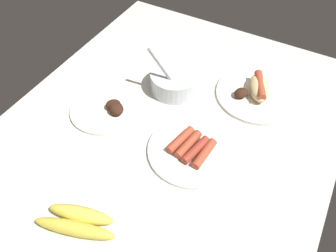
{
  "coord_description": "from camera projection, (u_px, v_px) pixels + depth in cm",
  "views": [
    {
      "loc": [
        49.45,
        29.95,
        72.42
      ],
      "look_at": [
        -3.06,
        0.95,
        3.0
      ],
      "focal_mm": 36.03,
      "sensor_mm": 36.0,
      "label": 1
    }
  ],
  "objects": [
    {
      "name": "bowl_coleslaw",
      "position": [
        175.0,
        80.0,
        1.03
      ],
      "size": [
        15.15,
        15.15,
        16.02
      ],
      "color": "silver",
      "rests_on": "ground_plane"
    },
    {
      "name": "plate_hotdog_assembled",
      "position": [
        257.0,
        92.0,
        1.03
      ],
      "size": [
        25.38,
        25.38,
        5.61
      ],
      "color": "white",
      "rests_on": "ground_plane"
    },
    {
      "name": "plate_grilled_meat",
      "position": [
        106.0,
        109.0,
        0.99
      ],
      "size": [
        19.84,
        19.84,
        3.96
      ],
      "color": "white",
      "rests_on": "ground_plane"
    },
    {
      "name": "plate_sausages",
      "position": [
        192.0,
        149.0,
        0.89
      ],
      "size": [
        23.66,
        23.66,
        3.3
      ],
      "color": "white",
      "rests_on": "ground_plane"
    },
    {
      "name": "banana_bunch",
      "position": [
        78.0,
        222.0,
        0.75
      ],
      "size": [
        11.45,
        19.0,
        3.75
      ],
      "color": "#E5D14C",
      "rests_on": "ground_plane"
    },
    {
      "name": "ground_plane",
      "position": [
        160.0,
        143.0,
        0.94
      ],
      "size": [
        120.0,
        90.0,
        3.0
      ],
      "primitive_type": "cube",
      "color": "silver"
    }
  ]
}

